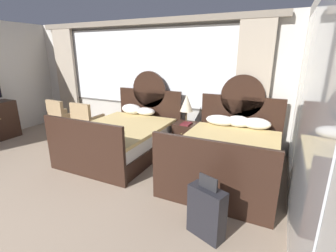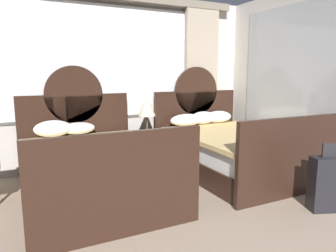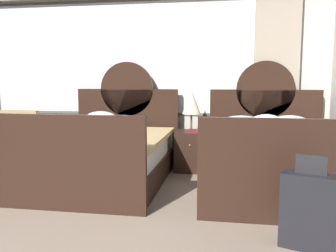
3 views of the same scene
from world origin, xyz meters
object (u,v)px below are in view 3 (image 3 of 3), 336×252
bed_near_window (106,154)px  book_on_nightstand (194,131)px  armchair_by_window_left (27,139)px  table_lamp_on_nightstand (192,102)px  suitcase_on_floor (309,211)px  nightstand_between_beds (191,151)px  bed_near_mirror (271,159)px

bed_near_window → book_on_nightstand: 1.28m
armchair_by_window_left → book_on_nightstand: bearing=7.9°
table_lamp_on_nightstand → armchair_by_window_left: table_lamp_on_nightstand is taller
bed_near_window → table_lamp_on_nightstand: 1.43m
bed_near_window → table_lamp_on_nightstand: bed_near_window is taller
armchair_by_window_left → suitcase_on_floor: size_ratio=1.20×
bed_near_window → nightstand_between_beds: bearing=34.3°
bed_near_window → bed_near_mirror: size_ratio=1.00×
armchair_by_window_left → suitcase_on_floor: 3.94m
table_lamp_on_nightstand → book_on_nightstand: bearing=-68.3°
nightstand_between_beds → armchair_by_window_left: 2.37m
bed_near_mirror → table_lamp_on_nightstand: (-1.05, 0.74, 0.63)m
bed_near_window → table_lamp_on_nightstand: bearing=35.9°
suitcase_on_floor → nightstand_between_beds: bearing=116.6°
suitcase_on_floor → armchair_by_window_left: bearing=151.8°
table_lamp_on_nightstand → armchair_by_window_left: 2.41m
book_on_nightstand → armchair_by_window_left: bearing=-172.1°
nightstand_between_beds → book_on_nightstand: (0.04, -0.09, 0.30)m
book_on_nightstand → armchair_by_window_left: armchair_by_window_left is taller
bed_near_mirror → nightstand_between_beds: 1.25m
nightstand_between_beds → book_on_nightstand: size_ratio=2.21×
bed_near_window → book_on_nightstand: (1.09, 0.62, 0.24)m
suitcase_on_floor → book_on_nightstand: bearing=116.7°
table_lamp_on_nightstand → bed_near_window: bearing=-144.1°
bed_near_mirror → table_lamp_on_nightstand: 1.43m
suitcase_on_floor → bed_near_window: bearing=144.4°
book_on_nightstand → armchair_by_window_left: (-2.37, -0.33, -0.12)m
bed_near_mirror → bed_near_window: bearing=-179.6°
bed_near_mirror → suitcase_on_floor: (0.10, -1.58, -0.05)m
bed_near_mirror → armchair_by_window_left: 3.37m
bed_near_window → nightstand_between_beds: size_ratio=3.84×
table_lamp_on_nightstand → armchair_by_window_left: bearing=-168.8°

